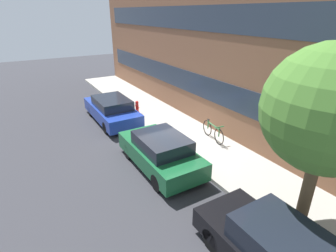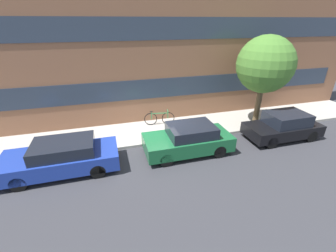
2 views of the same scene
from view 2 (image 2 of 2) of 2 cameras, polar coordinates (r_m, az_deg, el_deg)
The scene contains 9 objects.
ground_plane at distance 11.17m, azimuth -2.76°, elevation -4.78°, with size 56.00×56.00×0.00m, color #333338.
sidewalk_strip at distance 12.31m, azimuth -4.24°, elevation -1.42°, with size 28.00×2.73×0.15m.
rowhouse_facade at distance 12.82m, azimuth -6.76°, elevation 21.31°, with size 28.00×1.02×9.46m.
parked_car_blue at distance 9.92m, azimuth -25.35°, elevation -7.17°, with size 4.43×1.78×1.33m.
parked_car_green at distance 10.28m, azimuth 5.20°, elevation -3.38°, with size 3.95×1.77×1.36m.
parked_car_black at distance 12.94m, azimuth 27.26°, elevation -0.02°, with size 3.81×1.68×1.37m.
fire_hydrant at distance 11.34m, azimuth -24.83°, elevation -3.89°, with size 0.46×0.26×0.72m.
bicycle at distance 12.78m, azimuth -2.17°, elevation 2.08°, with size 1.71×0.44×0.83m.
street_tree at distance 13.01m, azimuth 23.45°, elevation 14.06°, with size 2.93×2.93×4.84m.
Camera 2 is at (-2.12, -9.44, 5.58)m, focal length 24.00 mm.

